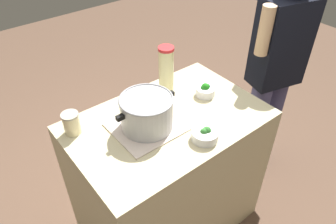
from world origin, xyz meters
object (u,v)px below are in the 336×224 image
at_px(lemonade_pitcher, 166,69).
at_px(broccoli_bowl_center, 205,90).
at_px(mason_jar, 72,123).
at_px(cooking_pot, 147,112).
at_px(broccoli_bowl_front, 205,135).
at_px(person_cook, 274,73).

distance_m(lemonade_pitcher, broccoli_bowl_center, 0.26).
bearing_deg(lemonade_pitcher, mason_jar, -179.89).
bearing_deg(mason_jar, lemonade_pitcher, 0.11).
bearing_deg(broccoli_bowl_center, lemonade_pitcher, 129.29).
bearing_deg(cooking_pot, lemonade_pitcher, 35.47).
distance_m(broccoli_bowl_front, person_cook, 0.89).
bearing_deg(lemonade_pitcher, broccoli_bowl_front, -104.05).
bearing_deg(cooking_pot, broccoli_bowl_center, 2.77).
xyz_separation_m(cooking_pot, person_cook, (1.03, -0.04, -0.15)).
bearing_deg(broccoli_bowl_center, cooking_pot, -177.23).
xyz_separation_m(cooking_pot, broccoli_bowl_front, (0.17, -0.25, -0.07)).
height_order(mason_jar, broccoli_bowl_center, mason_jar).
relative_size(mason_jar, person_cook, 0.07).
distance_m(mason_jar, broccoli_bowl_center, 0.78).
xyz_separation_m(lemonade_pitcher, broccoli_bowl_front, (-0.11, -0.45, -0.12)).
relative_size(broccoli_bowl_front, broccoli_bowl_center, 1.21).
bearing_deg(broccoli_bowl_center, person_cook, -5.66).
bearing_deg(broccoli_bowl_front, lemonade_pitcher, 75.95).
height_order(lemonade_pitcher, broccoli_bowl_front, lemonade_pitcher).
relative_size(broccoli_bowl_center, person_cook, 0.07).
distance_m(broccoli_bowl_front, broccoli_bowl_center, 0.38).
bearing_deg(broccoli_bowl_front, mason_jar, 137.34).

